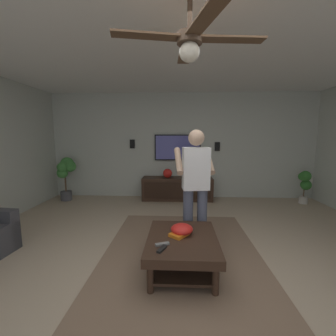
{
  "coord_description": "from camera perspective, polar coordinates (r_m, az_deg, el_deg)",
  "views": [
    {
      "loc": [
        -2.32,
        0.08,
        1.55
      ],
      "look_at": [
        1.35,
        0.25,
        1.03
      ],
      "focal_mm": 24.19,
      "sensor_mm": 36.0,
      "label": 1
    }
  ],
  "objects": [
    {
      "name": "ground_plane",
      "position": [
        2.79,
        4.31,
        -25.78
      ],
      "size": [
        8.11,
        8.11,
        0.0
      ],
      "primitive_type": "plane",
      "color": "tan"
    },
    {
      "name": "wall_back_tv",
      "position": [
        5.75,
        3.54,
        5.57
      ],
      "size": [
        0.1,
        6.74,
        2.61
      ],
      "primitive_type": "cube",
      "color": "#B2B7AD",
      "rests_on": "ground"
    },
    {
      "name": "ceiling_slab",
      "position": [
        2.57,
        5.06,
        33.55
      ],
      "size": [
        6.96,
        6.74,
        0.1
      ],
      "primitive_type": "cube",
      "color": "white"
    },
    {
      "name": "area_rug",
      "position": [
        3.08,
        3.5,
        -22.06
      ],
      "size": [
        3.09,
        2.05,
        0.01
      ],
      "primitive_type": "cube",
      "color": "#7A604C",
      "rests_on": "ground"
    },
    {
      "name": "coffee_table",
      "position": [
        2.77,
        3.6,
        -18.95
      ],
      "size": [
        1.0,
        0.8,
        0.4
      ],
      "color": "#332116",
      "rests_on": "ground"
    },
    {
      "name": "media_console",
      "position": [
        5.56,
        2.37,
        -5.23
      ],
      "size": [
        0.45,
        1.7,
        0.55
      ],
      "rotation": [
        0.0,
        0.0,
        3.14
      ],
      "color": "#332116",
      "rests_on": "ground"
    },
    {
      "name": "tv",
      "position": [
        5.66,
        2.44,
        5.18
      ],
      "size": [
        0.05,
        1.14,
        0.64
      ],
      "rotation": [
        0.0,
        0.0,
        3.14
      ],
      "color": "black"
    },
    {
      "name": "person_standing",
      "position": [
        3.18,
        6.92,
        -3.25
      ],
      "size": [
        0.58,
        0.58,
        1.64
      ],
      "rotation": [
        0.0,
        0.0,
        0.11
      ],
      "color": "#4C5166",
      "rests_on": "ground"
    },
    {
      "name": "potted_plant_tall",
      "position": [
        5.99,
        -24.29,
        -0.63
      ],
      "size": [
        0.51,
        0.42,
        1.04
      ],
      "color": "#4C4C51",
      "rests_on": "ground"
    },
    {
      "name": "potted_plant_short",
      "position": [
        6.05,
        31.21,
        -3.25
      ],
      "size": [
        0.3,
        0.32,
        0.77
      ],
      "color": "#B7B2A8",
      "rests_on": "ground"
    },
    {
      "name": "bowl",
      "position": [
        2.78,
        3.51,
        -15.13
      ],
      "size": [
        0.26,
        0.26,
        0.12
      ],
      "primitive_type": "ellipsoid",
      "color": "red",
      "rests_on": "coffee_table"
    },
    {
      "name": "remote_white",
      "position": [
        2.96,
        3.85,
        -14.65
      ],
      "size": [
        0.16,
        0.09,
        0.02
      ],
      "primitive_type": "cube",
      "rotation": [
        0.0,
        0.0,
        2.81
      ],
      "color": "white",
      "rests_on": "coffee_table"
    },
    {
      "name": "remote_black",
      "position": [
        2.45,
        -1.57,
        -19.74
      ],
      "size": [
        0.16,
        0.1,
        0.02
      ],
      "primitive_type": "cube",
      "rotation": [
        0.0,
        0.0,
        5.88
      ],
      "color": "black",
      "rests_on": "coffee_table"
    },
    {
      "name": "remote_grey",
      "position": [
        2.54,
        -1.45,
        -18.63
      ],
      "size": [
        0.1,
        0.16,
        0.02
      ],
      "primitive_type": "cube",
      "rotation": [
        0.0,
        0.0,
        1.94
      ],
      "color": "slate",
      "rests_on": "coffee_table"
    },
    {
      "name": "book",
      "position": [
        2.75,
        2.88,
        -16.29
      ],
      "size": [
        0.27,
        0.26,
        0.04
      ],
      "primitive_type": "cube",
      "rotation": [
        0.0,
        0.0,
        5.62
      ],
      "color": "orange",
      "rests_on": "coffee_table"
    },
    {
      "name": "vase_round",
      "position": [
        5.46,
        -0.13,
        -1.35
      ],
      "size": [
        0.22,
        0.22,
        0.22
      ],
      "primitive_type": "sphere",
      "color": "red",
      "rests_on": "media_console"
    },
    {
      "name": "wall_speaker_left",
      "position": [
        5.75,
        12.32,
        5.31
      ],
      "size": [
        0.06,
        0.12,
        0.22
      ],
      "primitive_type": "cube",
      "color": "black"
    },
    {
      "name": "wall_speaker_right",
      "position": [
        5.79,
        -8.97,
        6.01
      ],
      "size": [
        0.06,
        0.12,
        0.22
      ],
      "primitive_type": "cube",
      "color": "black"
    },
    {
      "name": "ceiling_fan",
      "position": [
        2.03,
        5.55,
        29.0
      ],
      "size": [
        1.19,
        1.2,
        0.46
      ],
      "color": "#4C3828"
    }
  ]
}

